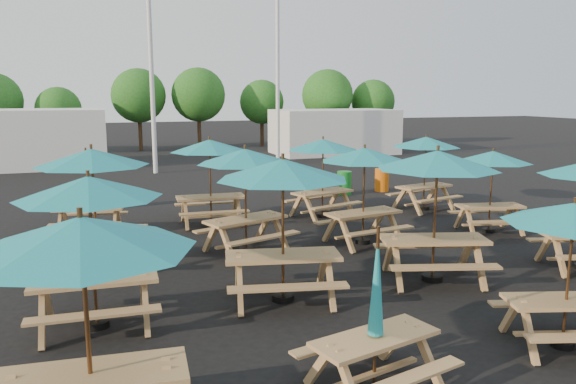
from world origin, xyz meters
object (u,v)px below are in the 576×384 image
object	(u,v)px
waste_bin_2	(311,185)
picnic_unit_8	(573,222)
picnic_unit_0	(82,248)
waste_bin_0	(90,197)
picnic_unit_15	(426,146)
picnic_unit_11	(323,149)
picnic_unit_4	(376,324)
picnic_unit_1	(89,196)
picnic_unit_5	(283,178)
waste_bin_3	(344,183)
picnic_unit_9	(437,167)
picnic_unit_3	(86,162)
picnic_unit_10	(365,160)
waste_bin_4	(382,180)
picnic_unit_7	(210,150)
picnic_unit_6	(245,162)
picnic_unit_2	(92,164)
picnic_unit_14	(493,161)
waste_bin_1	(319,185)

from	to	relation	value
waste_bin_2	picnic_unit_8	bearing A→B (deg)	-94.30
picnic_unit_0	waste_bin_0	world-z (taller)	picnic_unit_0
picnic_unit_15	picnic_unit_11	bearing A→B (deg)	165.95
picnic_unit_0	picnic_unit_4	xyz separation A→B (m)	(3.26, 0.10, -1.28)
picnic_unit_15	waste_bin_0	world-z (taller)	picnic_unit_15
picnic_unit_0	picnic_unit_1	bearing A→B (deg)	93.24
picnic_unit_11	waste_bin_0	bearing A→B (deg)	136.18
waste_bin_0	picnic_unit_5	bearing A→B (deg)	-71.05
picnic_unit_1	waste_bin_3	size ratio (longest dim) A/B	2.88
picnic_unit_9	picnic_unit_11	xyz separation A→B (m)	(0.17, 5.93, -0.22)
picnic_unit_5	picnic_unit_3	bearing A→B (deg)	129.91
picnic_unit_10	waste_bin_3	world-z (taller)	picnic_unit_10
picnic_unit_10	waste_bin_4	bearing A→B (deg)	48.20
picnic_unit_7	waste_bin_3	world-z (taller)	picnic_unit_7
picnic_unit_0	picnic_unit_15	bearing A→B (deg)	47.54
picnic_unit_15	picnic_unit_5	bearing A→B (deg)	-150.99
picnic_unit_6	waste_bin_4	xyz separation A→B (m)	(6.83, 6.15, -1.65)
picnic_unit_2	waste_bin_4	distance (m)	11.97
picnic_unit_10	waste_bin_3	distance (m)	6.79
picnic_unit_11	waste_bin_4	distance (m)	5.26
picnic_unit_4	waste_bin_4	xyz separation A→B (m)	(6.91, 12.49, -0.43)
picnic_unit_4	picnic_unit_9	distance (m)	4.60
picnic_unit_8	waste_bin_2	world-z (taller)	picnic_unit_8
picnic_unit_6	waste_bin_4	size ratio (longest dim) A/B	3.31
picnic_unit_0	picnic_unit_1	size ratio (longest dim) A/B	1.02
picnic_unit_2	picnic_unit_4	size ratio (longest dim) A/B	1.39
picnic_unit_4	picnic_unit_8	size ratio (longest dim) A/B	0.86
picnic_unit_14	picnic_unit_15	xyz separation A→B (m)	(-0.03, 3.03, 0.12)
picnic_unit_4	waste_bin_2	world-z (taller)	picnic_unit_4
picnic_unit_3	picnic_unit_8	bearing A→B (deg)	-43.56
picnic_unit_0	picnic_unit_9	bearing A→B (deg)	32.48
picnic_unit_1	picnic_unit_11	xyz separation A→B (m)	(6.34, 6.11, -0.08)
waste_bin_1	waste_bin_3	bearing A→B (deg)	3.66
waste_bin_0	waste_bin_1	distance (m)	7.58
picnic_unit_3	waste_bin_4	xyz separation A→B (m)	(10.19, 3.32, -1.47)
picnic_unit_0	picnic_unit_5	bearing A→B (deg)	50.48
picnic_unit_9	picnic_unit_14	distance (m)	4.57
waste_bin_1	waste_bin_3	xyz separation A→B (m)	(1.00, 0.06, 0.00)
picnic_unit_6	waste_bin_2	distance (m)	7.28
picnic_unit_4	picnic_unit_11	size ratio (longest dim) A/B	0.79
picnic_unit_0	picnic_unit_4	distance (m)	3.50
picnic_unit_1	picnic_unit_7	world-z (taller)	picnic_unit_1
picnic_unit_7	waste_bin_2	xyz separation A→B (m)	(4.13, 2.90, -1.63)
picnic_unit_3	waste_bin_1	size ratio (longest dim) A/B	2.79
waste_bin_0	picnic_unit_0	bearing A→B (deg)	-89.88
picnic_unit_4	picnic_unit_5	size ratio (longest dim) A/B	0.76
picnic_unit_4	picnic_unit_8	xyz separation A→B (m)	(3.10, 0.14, 1.00)
waste_bin_2	waste_bin_4	xyz separation A→B (m)	(2.90, 0.26, 0.00)
picnic_unit_5	picnic_unit_8	world-z (taller)	picnic_unit_5
picnic_unit_8	picnic_unit_11	distance (m)	9.02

